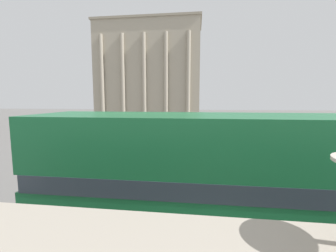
{
  "coord_description": "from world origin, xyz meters",
  "views": [
    {
      "loc": [
        -0.54,
        -2.24,
        4.48
      ],
      "look_at": [
        -2.85,
        15.61,
        2.37
      ],
      "focal_mm": 24.0,
      "sensor_mm": 36.0,
      "label": 1
    }
  ],
  "objects_px": {
    "traffic_light_near": "(119,137)",
    "traffic_light_mid": "(212,127)",
    "double_decker_bus": "(235,182)",
    "pedestrian_grey": "(236,142)",
    "plaza_building_left": "(150,71)",
    "pedestrian_black": "(220,124)",
    "pedestrian_yellow": "(319,143)"
  },
  "relations": [
    {
      "from": "traffic_light_near",
      "to": "pedestrian_grey",
      "type": "height_order",
      "value": "traffic_light_near"
    },
    {
      "from": "double_decker_bus",
      "to": "traffic_light_mid",
      "type": "bearing_deg",
      "value": 84.2
    },
    {
      "from": "double_decker_bus",
      "to": "traffic_light_near",
      "type": "xyz_separation_m",
      "value": [
        -5.9,
        7.43,
        -0.12
      ]
    },
    {
      "from": "plaza_building_left",
      "to": "double_decker_bus",
      "type": "bearing_deg",
      "value": -75.55
    },
    {
      "from": "traffic_light_near",
      "to": "pedestrian_black",
      "type": "relative_size",
      "value": 2.05
    },
    {
      "from": "traffic_light_near",
      "to": "pedestrian_yellow",
      "type": "distance_m",
      "value": 16.22
    },
    {
      "from": "double_decker_bus",
      "to": "traffic_light_mid",
      "type": "xyz_separation_m",
      "value": [
        0.26,
        13.07,
        -0.12
      ]
    },
    {
      "from": "plaza_building_left",
      "to": "pedestrian_black",
      "type": "relative_size",
      "value": 16.12
    },
    {
      "from": "double_decker_bus",
      "to": "pedestrian_grey",
      "type": "distance_m",
      "value": 13.11
    },
    {
      "from": "traffic_light_mid",
      "to": "pedestrian_yellow",
      "type": "height_order",
      "value": "traffic_light_mid"
    },
    {
      "from": "traffic_light_mid",
      "to": "pedestrian_black",
      "type": "distance_m",
      "value": 15.14
    },
    {
      "from": "traffic_light_mid",
      "to": "pedestrian_grey",
      "type": "xyz_separation_m",
      "value": [
        1.93,
        -0.21,
        -1.19
      ]
    },
    {
      "from": "pedestrian_grey",
      "to": "pedestrian_black",
      "type": "bearing_deg",
      "value": -14.31
    },
    {
      "from": "pedestrian_grey",
      "to": "pedestrian_black",
      "type": "xyz_separation_m",
      "value": [
        0.19,
        15.16,
        -0.06
      ]
    },
    {
      "from": "traffic_light_mid",
      "to": "plaza_building_left",
      "type": "bearing_deg",
      "value": 109.45
    },
    {
      "from": "plaza_building_left",
      "to": "pedestrian_yellow",
      "type": "bearing_deg",
      "value": -59.31
    },
    {
      "from": "double_decker_bus",
      "to": "pedestrian_grey",
      "type": "xyz_separation_m",
      "value": [
        2.19,
        12.86,
        -1.31
      ]
    },
    {
      "from": "traffic_light_near",
      "to": "double_decker_bus",
      "type": "bearing_deg",
      "value": -51.55
    },
    {
      "from": "plaza_building_left",
      "to": "pedestrian_black",
      "type": "bearing_deg",
      "value": -56.02
    },
    {
      "from": "pedestrian_black",
      "to": "pedestrian_yellow",
      "type": "xyz_separation_m",
      "value": [
        6.62,
        -14.27,
        0.05
      ]
    },
    {
      "from": "double_decker_bus",
      "to": "traffic_light_mid",
      "type": "height_order",
      "value": "double_decker_bus"
    },
    {
      "from": "double_decker_bus",
      "to": "pedestrian_black",
      "type": "xyz_separation_m",
      "value": [
        2.38,
        28.01,
        -1.37
      ]
    },
    {
      "from": "double_decker_bus",
      "to": "traffic_light_near",
      "type": "distance_m",
      "value": 9.49
    },
    {
      "from": "double_decker_bus",
      "to": "pedestrian_yellow",
      "type": "bearing_deg",
      "value": 52.12
    },
    {
      "from": "plaza_building_left",
      "to": "traffic_light_mid",
      "type": "relative_size",
      "value": 7.85
    },
    {
      "from": "pedestrian_grey",
      "to": "traffic_light_near",
      "type": "bearing_deg",
      "value": 110.28
    },
    {
      "from": "double_decker_bus",
      "to": "traffic_light_near",
      "type": "height_order",
      "value": "double_decker_bus"
    },
    {
      "from": "pedestrian_grey",
      "to": "traffic_light_mid",
      "type": "bearing_deg",
      "value": 70.08
    },
    {
      "from": "plaza_building_left",
      "to": "traffic_light_near",
      "type": "relative_size",
      "value": 7.87
    },
    {
      "from": "traffic_light_near",
      "to": "pedestrian_yellow",
      "type": "height_order",
      "value": "traffic_light_near"
    },
    {
      "from": "plaza_building_left",
      "to": "pedestrian_black",
      "type": "xyz_separation_m",
      "value": [
        15.54,
        -23.06,
        -10.76
      ]
    },
    {
      "from": "traffic_light_near",
      "to": "traffic_light_mid",
      "type": "relative_size",
      "value": 1.0
    }
  ]
}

